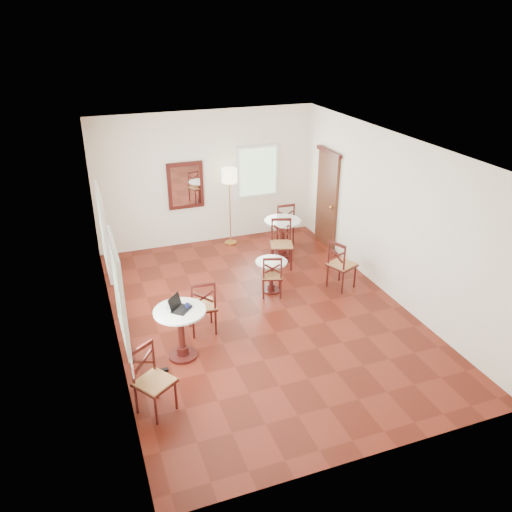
{
  "coord_description": "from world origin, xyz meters",
  "views": [
    {
      "loc": [
        -2.8,
        -7.33,
        4.84
      ],
      "look_at": [
        0.0,
        0.3,
        1.0
      ],
      "focal_mm": 36.13,
      "sensor_mm": 36.0,
      "label": 1
    }
  ],
  "objects": [
    {
      "name": "chair_mid_a",
      "position": [
        0.41,
        0.55,
        0.42
      ],
      "size": [
        0.49,
        0.49,
        0.85
      ],
      "rotation": [
        0.0,
        0.0,
        2.82
      ],
      "color": "#431310",
      "rests_on": "ground"
    },
    {
      "name": "cafe_table_back",
      "position": [
        1.28,
        2.15,
        0.51
      ],
      "size": [
        0.78,
        0.78,
        0.83
      ],
      "color": "#431310",
      "rests_on": "ground"
    },
    {
      "name": "chair_back_b",
      "position": [
        1.06,
        1.66,
        0.5
      ],
      "size": [
        0.59,
        0.59,
        1.01
      ],
      "rotation": [
        0.0,
        0.0,
        -0.33
      ],
      "color": "#431310",
      "rests_on": "ground"
    },
    {
      "name": "power_adapter",
      "position": [
        -1.94,
        -1.03,
        0.02
      ],
      "size": [
        0.1,
        0.06,
        0.04
      ],
      "primitive_type": "cube",
      "color": "black",
      "rests_on": "ground"
    },
    {
      "name": "chair_near_a",
      "position": [
        -1.12,
        -0.18,
        0.49
      ],
      "size": [
        0.48,
        0.48,
        0.98
      ],
      "rotation": [
        0.0,
        0.0,
        3.08
      ],
      "color": "#431310",
      "rests_on": "ground"
    },
    {
      "name": "floor_lamp",
      "position": [
        0.42,
        3.15,
        1.5
      ],
      "size": [
        0.34,
        0.34,
        1.77
      ],
      "color": "#BF8C3F",
      "rests_on": "ground"
    },
    {
      "name": "room_shell",
      "position": [
        -0.06,
        0.27,
        1.89
      ],
      "size": [
        5.02,
        7.02,
        3.01
      ],
      "color": "white",
      "rests_on": "ground"
    },
    {
      "name": "chair_near_b",
      "position": [
        -2.21,
        -1.81,
        0.48
      ],
      "size": [
        0.62,
        0.62,
        0.97
      ],
      "rotation": [
        0.0,
        0.0,
        0.6
      ],
      "color": "#431310",
      "rests_on": "ground"
    },
    {
      "name": "cafe_table_near",
      "position": [
        -1.6,
        -0.76,
        0.52
      ],
      "size": [
        0.79,
        0.79,
        0.84
      ],
      "color": "#431310",
      "rests_on": "ground"
    },
    {
      "name": "water_glass",
      "position": [
        -1.75,
        -0.65,
        0.88
      ],
      "size": [
        0.05,
        0.05,
        0.09
      ],
      "primitive_type": "cylinder",
      "color": "white",
      "rests_on": "cafe_table_near"
    },
    {
      "name": "chair_back_a",
      "position": [
        1.54,
        2.71,
        0.51
      ],
      "size": [
        0.5,
        0.5,
        1.02
      ],
      "rotation": [
        0.0,
        0.0,
        3.08
      ],
      "color": "#431310",
      "rests_on": "ground"
    },
    {
      "name": "mouse",
      "position": [
        -1.51,
        -0.72,
        0.85
      ],
      "size": [
        0.11,
        0.08,
        0.04
      ],
      "primitive_type": "ellipsoid",
      "rotation": [
        0.0,
        0.0,
        0.13
      ],
      "color": "black",
      "rests_on": "cafe_table_near"
    },
    {
      "name": "laptop",
      "position": [
        -1.61,
        -0.73,
        0.89
      ],
      "size": [
        0.38,
        0.39,
        0.21
      ],
      "rotation": [
        0.0,
        0.0,
        0.84
      ],
      "color": "black",
      "rests_on": "cafe_table_near"
    },
    {
      "name": "chair_mid_b",
      "position": [
        1.77,
        0.39,
        0.49
      ],
      "size": [
        0.59,
        0.59,
        0.99
      ],
      "rotation": [
        0.0,
        0.0,
        1.96
      ],
      "color": "#431310",
      "rests_on": "ground"
    },
    {
      "name": "cafe_table_mid",
      "position": [
        0.46,
        0.72,
        0.39
      ],
      "size": [
        0.6,
        0.6,
        0.63
      ],
      "color": "#431310",
      "rests_on": "ground"
    },
    {
      "name": "ground",
      "position": [
        0.0,
        0.0,
        0.0
      ],
      "size": [
        7.0,
        7.0,
        0.0
      ],
      "primitive_type": "plane",
      "color": "#601B10",
      "rests_on": "ground"
    },
    {
      "name": "navy_mug",
      "position": [
        -1.47,
        -0.75,
        0.88
      ],
      "size": [
        0.1,
        0.07,
        0.08
      ],
      "color": "#0F1234",
      "rests_on": "cafe_table_near"
    }
  ]
}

